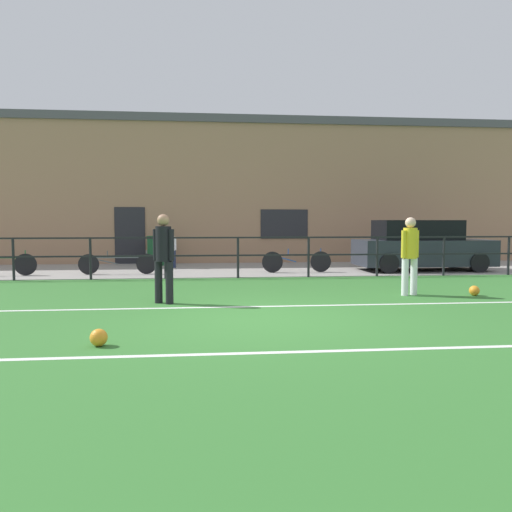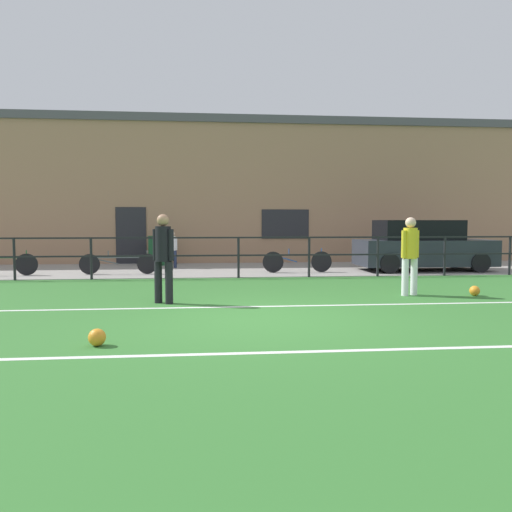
# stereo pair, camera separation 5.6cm
# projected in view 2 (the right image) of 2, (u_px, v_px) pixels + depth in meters

# --- Properties ---
(ground) EXTENTS (60.00, 44.00, 0.04)m
(ground) POSITION_uv_depth(u_px,v_px,m) (262.00, 320.00, 8.30)
(ground) COLOR #33702D
(field_line_touchline) EXTENTS (36.00, 0.11, 0.00)m
(field_line_touchline) POSITION_uv_depth(u_px,v_px,m) (255.00, 307.00, 9.45)
(field_line_touchline) COLOR white
(field_line_touchline) RESTS_ON ground
(field_line_hash) EXTENTS (36.00, 0.11, 0.00)m
(field_line_hash) POSITION_uv_depth(u_px,v_px,m) (282.00, 352.00, 6.15)
(field_line_hash) COLOR white
(field_line_hash) RESTS_ON ground
(pavement_strip) EXTENTS (48.00, 5.00, 0.02)m
(pavement_strip) POSITION_uv_depth(u_px,v_px,m) (234.00, 269.00, 16.74)
(pavement_strip) COLOR gray
(pavement_strip) RESTS_ON ground
(perimeter_fence) EXTENTS (36.07, 0.07, 1.15)m
(perimeter_fence) POSITION_uv_depth(u_px,v_px,m) (238.00, 251.00, 14.20)
(perimeter_fence) COLOR black
(perimeter_fence) RESTS_ON ground
(clubhouse_facade) EXTENTS (28.00, 2.56, 5.54)m
(clubhouse_facade) POSITION_uv_depth(u_px,v_px,m) (228.00, 191.00, 20.22)
(clubhouse_facade) COLOR #A37A5B
(clubhouse_facade) RESTS_ON ground
(player_goalkeeper) EXTENTS (0.41, 0.30, 1.71)m
(player_goalkeeper) POSITION_uv_depth(u_px,v_px,m) (163.00, 253.00, 9.76)
(player_goalkeeper) COLOR black
(player_goalkeeper) RESTS_ON ground
(player_striker) EXTENTS (0.43, 0.29, 1.66)m
(player_striker) POSITION_uv_depth(u_px,v_px,m) (410.00, 251.00, 10.84)
(player_striker) COLOR white
(player_striker) RESTS_ON ground
(soccer_ball_match) EXTENTS (0.22, 0.22, 0.22)m
(soccer_ball_match) POSITION_uv_depth(u_px,v_px,m) (97.00, 337.00, 6.45)
(soccer_ball_match) COLOR orange
(soccer_ball_match) RESTS_ON ground
(soccer_ball_spare) EXTENTS (0.22, 0.22, 0.22)m
(soccer_ball_spare) POSITION_uv_depth(u_px,v_px,m) (475.00, 291.00, 10.81)
(soccer_ball_spare) COLOR orange
(soccer_ball_spare) RESTS_ON ground
(spectator_child) EXTENTS (0.32, 0.22, 1.23)m
(spectator_child) POSITION_uv_depth(u_px,v_px,m) (172.00, 247.00, 17.06)
(spectator_child) COLOR #232D4C
(spectator_child) RESTS_ON pavement_strip
(parked_car_red) EXTENTS (4.20, 1.84, 1.60)m
(parked_car_red) POSITION_uv_depth(u_px,v_px,m) (422.00, 247.00, 16.22)
(parked_car_red) COLOR #282D38
(parked_car_red) RESTS_ON pavement_strip
(bicycle_parked_1) EXTENTS (2.14, 0.04, 0.74)m
(bicycle_parked_1) POSITION_uv_depth(u_px,v_px,m) (297.00, 261.00, 15.61)
(bicycle_parked_1) COLOR black
(bicycle_parked_1) RESTS_ON pavement_strip
(bicycle_parked_2) EXTENTS (2.27, 0.04, 0.71)m
(bicycle_parked_2) POSITION_uv_depth(u_px,v_px,m) (118.00, 263.00, 15.08)
(bicycle_parked_2) COLOR black
(bicycle_parked_2) RESTS_ON pavement_strip
(trash_bin_0) EXTENTS (0.62, 0.52, 1.04)m
(trash_bin_0) POSITION_uv_depth(u_px,v_px,m) (157.00, 250.00, 18.18)
(trash_bin_0) COLOR #194C28
(trash_bin_0) RESTS_ON pavement_strip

